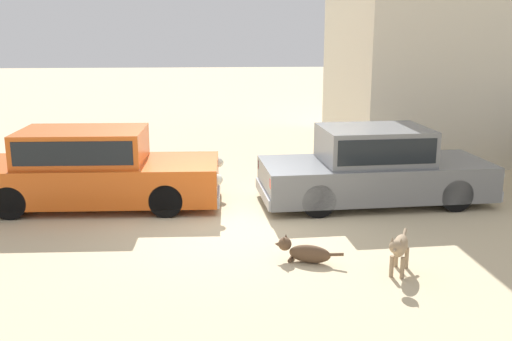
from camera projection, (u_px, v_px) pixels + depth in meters
name	position (u px, v px, depth m)	size (l,w,h in m)	color
ground_plane	(231.00, 223.00, 10.53)	(80.00, 80.00, 0.00)	#CCB78E
parked_sedan_nearest	(92.00, 168.00, 11.39)	(4.83, 1.87, 1.49)	#D15619
parked_sedan_second	(374.00, 166.00, 11.61)	(4.65, 2.06, 1.49)	slate
stray_dog_spotted	(399.00, 247.00, 8.26)	(0.51, 0.93, 0.64)	#997F60
stray_dog_tan	(304.00, 252.00, 8.76)	(1.00, 0.45, 0.38)	brown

